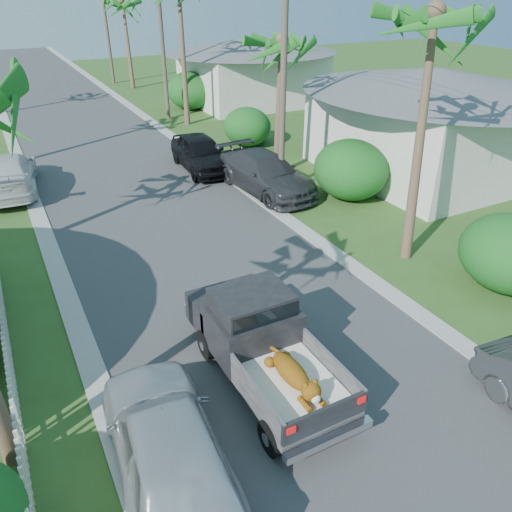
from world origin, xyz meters
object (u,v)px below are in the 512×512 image
parked_car_rf (201,153)px  house_right_near (429,126)px  palm_r_d (123,1)px  utility_pole_c (163,45)px  utility_pole_b (283,83)px  parked_car_rm (266,174)px  parked_car_lf (7,174)px  house_right_far (252,73)px  palm_r_a (440,14)px  utility_pole_d (107,28)px  parked_car_ln (168,446)px  palm_r_b (280,41)px  pickup_truck (258,336)px

parked_car_rf → house_right_near: size_ratio=0.54×
palm_r_d → utility_pole_c: 12.22m
house_right_near → utility_pole_b: size_ratio=1.00×
parked_car_rm → parked_car_rf: parked_car_rf is taller
parked_car_lf → house_right_far: size_ratio=0.63×
parked_car_rf → house_right_far: house_right_far is taller
palm_r_a → utility_pole_b: utility_pole_b is taller
utility_pole_b → utility_pole_d: size_ratio=1.00×
parked_car_ln → palm_r_d: palm_r_d is taller
house_right_near → parked_car_lf: bearing=160.0°
parked_car_rm → house_right_near: size_ratio=0.62×
parked_car_ln → house_right_far: (16.60, 28.64, 1.29)m
parked_car_rf → parked_car_ln: (-7.20, -15.97, -0.01)m
parked_car_ln → palm_r_a: 12.77m
parked_car_lf → utility_pole_b: (10.60, -5.56, 3.77)m
utility_pole_b → utility_pole_d: 30.00m
palm_r_a → palm_r_b: bearing=88.1°
parked_car_rm → parked_car_ln: 14.71m
parked_car_rm → house_right_near: (8.00, -1.30, 1.41)m
parked_car_lf → utility_pole_c: size_ratio=0.63×
utility_pole_c → parked_car_ln: bearing=-109.1°
utility_pole_b → house_right_far: bearing=66.5°
utility_pole_d → house_right_near: bearing=-76.6°
house_right_far → utility_pole_c: 8.06m
utility_pole_d → house_right_far: bearing=-60.4°
palm_r_d → parked_car_ln: bearing=-104.6°
parked_car_lf → house_right_near: 19.21m
house_right_near → house_right_far: (0.00, 18.00, -0.10)m
utility_pole_b → parked_car_ln: bearing=-128.3°
palm_r_a → palm_r_d: (0.20, 34.00, -0.69)m
pickup_truck → parked_car_rf: 14.79m
palm_r_a → utility_pole_d: (-0.70, 37.00, -2.82)m
parked_car_rm → palm_r_a: (1.30, -7.30, 6.61)m
house_right_far → utility_pole_d: 15.16m
house_right_near → house_right_far: 18.00m
parked_car_rm → parked_car_ln: parked_car_ln is taller
palm_r_b → utility_pole_b: utility_pole_b is taller
parked_car_lf → house_right_far: 21.37m
parked_car_lf → parked_car_rm: bearing=158.0°
pickup_truck → utility_pole_b: (6.37, 9.79, 3.59)m
pickup_truck → utility_pole_d: size_ratio=0.57×
parked_car_ln → utility_pole_b: (9.20, 11.64, 3.77)m
utility_pole_b → utility_pole_c: bearing=90.0°
pickup_truck → utility_pole_d: utility_pole_d is taller
pickup_truck → utility_pole_d: (6.37, 39.79, 3.59)m
parked_car_rf → utility_pole_b: utility_pole_b is taller
palm_r_b → utility_pole_c: bearing=94.4°
utility_pole_b → palm_r_a: bearing=-84.3°
pickup_truck → house_right_near: bearing=32.6°
parked_car_rm → palm_r_b: palm_r_b is taller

